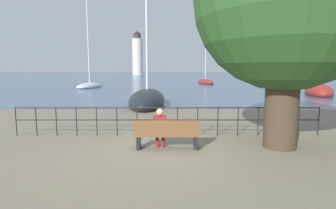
{
  "coord_description": "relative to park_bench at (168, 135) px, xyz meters",
  "views": [
    {
      "loc": [
        0.02,
        -7.68,
        2.34
      ],
      "look_at": [
        0.0,
        0.5,
        1.28
      ],
      "focal_mm": 28.0,
      "sensor_mm": 36.0,
      "label": 1
    }
  ],
  "objects": [
    {
      "name": "harbor_water",
      "position": [
        0.0,
        158.09,
        -0.43
      ],
      "size": [
        600.0,
        300.0,
        0.01
      ],
      "color": "#47607A",
      "rests_on": "ground_plane"
    },
    {
      "name": "promenade_railing",
      "position": [
        -0.0,
        1.65,
        0.26
      ],
      "size": [
        10.95,
        0.04,
        1.05
      ],
      "color": "black",
      "rests_on": "ground_plane"
    },
    {
      "name": "harbor_lighthouse",
      "position": [
        -16.1,
        132.13,
        10.24
      ],
      "size": [
        5.38,
        5.38,
        22.96
      ],
      "color": "beige",
      "rests_on": "ground_plane"
    },
    {
      "name": "park_bench",
      "position": [
        0.0,
        0.0,
        0.0
      ],
      "size": [
        1.92,
        0.45,
        0.9
      ],
      "color": "brown",
      "rests_on": "ground_plane"
    },
    {
      "name": "sailboat_4",
      "position": [
        -10.82,
        28.63,
        -0.15
      ],
      "size": [
        3.15,
        6.61,
        12.13
      ],
      "rotation": [
        0.0,
        0.0,
        -0.14
      ],
      "color": "silver",
      "rests_on": "ground_plane"
    },
    {
      "name": "ground_plane",
      "position": [
        0.0,
        0.06,
        -0.44
      ],
      "size": [
        1000.0,
        1000.0,
        0.0
      ],
      "primitive_type": "plane",
      "color": "#7A705B"
    },
    {
      "name": "sailboat_1",
      "position": [
        6.82,
        40.21,
        -0.15
      ],
      "size": [
        2.75,
        8.88,
        10.83
      ],
      "rotation": [
        0.0,
        0.0,
        0.07
      ],
      "color": "maroon",
      "rests_on": "ground_plane"
    },
    {
      "name": "sailboat_2",
      "position": [
        14.55,
        17.54,
        -0.06
      ],
      "size": [
        4.63,
        6.69,
        12.22
      ],
      "rotation": [
        0.0,
        0.0,
        -0.4
      ],
      "color": "maroon",
      "rests_on": "ground_plane"
    },
    {
      "name": "sailboat_0",
      "position": [
        -1.39,
        10.2,
        -0.09
      ],
      "size": [
        2.38,
        7.3,
        10.41
      ],
      "rotation": [
        0.0,
        0.0,
        0.0
      ],
      "color": "black",
      "rests_on": "ground_plane"
    },
    {
      "name": "seated_person_left",
      "position": [
        -0.22,
        0.08,
        0.24
      ],
      "size": [
        0.41,
        0.35,
        1.23
      ],
      "color": "maroon",
      "rests_on": "ground_plane"
    }
  ]
}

